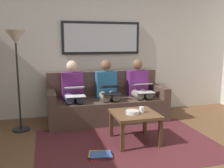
% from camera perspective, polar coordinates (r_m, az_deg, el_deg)
% --- Properties ---
extents(wall_rear, '(6.00, 0.12, 2.60)m').
position_cam_1_polar(wall_rear, '(5.16, -2.63, 7.67)').
color(wall_rear, beige).
rests_on(wall_rear, ground_plane).
extents(area_rug, '(2.60, 1.80, 0.01)m').
position_cam_1_polar(area_rug, '(3.77, 3.47, -13.41)').
color(area_rug, '#4C1E23').
rests_on(area_rug, ground_plane).
extents(couch, '(2.20, 0.90, 0.90)m').
position_cam_1_polar(couch, '(4.83, -1.30, -4.33)').
color(couch, '#4C382D').
rests_on(couch, ground_plane).
extents(framed_mirror, '(1.58, 0.05, 0.64)m').
position_cam_1_polar(framed_mirror, '(5.06, -2.42, 10.46)').
color(framed_mirror, black).
extents(coffee_table, '(0.65, 0.65, 0.45)m').
position_cam_1_polar(coffee_table, '(3.72, 5.22, -7.50)').
color(coffee_table, brown).
rests_on(coffee_table, ground_plane).
extents(cup, '(0.07, 0.07, 0.09)m').
position_cam_1_polar(cup, '(3.70, 6.80, -5.86)').
color(cup, silver).
rests_on(cup, coffee_table).
extents(bowl, '(0.20, 0.20, 0.05)m').
position_cam_1_polar(bowl, '(3.64, 4.70, -6.43)').
color(bowl, beige).
rests_on(bowl, coffee_table).
extents(person_left, '(0.38, 0.58, 1.14)m').
position_cam_1_polar(person_left, '(4.89, 6.18, -0.64)').
color(person_left, '#66236B').
rests_on(person_left, couch).
extents(laptop_silver, '(0.31, 0.38, 0.16)m').
position_cam_1_polar(laptop_silver, '(4.67, 7.25, -0.85)').
color(laptop_silver, silver).
extents(person_middle, '(0.38, 0.58, 1.14)m').
position_cam_1_polar(person_middle, '(4.70, -1.11, -1.01)').
color(person_middle, '#235B84').
rests_on(person_middle, couch).
extents(laptop_black, '(0.33, 0.36, 0.16)m').
position_cam_1_polar(laptop_black, '(4.47, -0.37, -1.34)').
color(laptop_black, black).
extents(person_right, '(0.38, 0.58, 1.14)m').
position_cam_1_polar(person_right, '(4.59, -8.89, -1.38)').
color(person_right, '#66236B').
rests_on(person_right, couch).
extents(laptop_white, '(0.33, 0.37, 0.16)m').
position_cam_1_polar(laptop_white, '(4.35, -8.55, -1.68)').
color(laptop_white, white).
extents(magazine_stack, '(0.33, 0.29, 0.04)m').
position_cam_1_polar(magazine_stack, '(3.38, -2.69, -15.84)').
color(magazine_stack, red).
rests_on(magazine_stack, ground_plane).
extents(standing_lamp, '(0.32, 0.32, 1.66)m').
position_cam_1_polar(standing_lamp, '(4.30, -21.09, 7.59)').
color(standing_lamp, black).
rests_on(standing_lamp, ground_plane).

